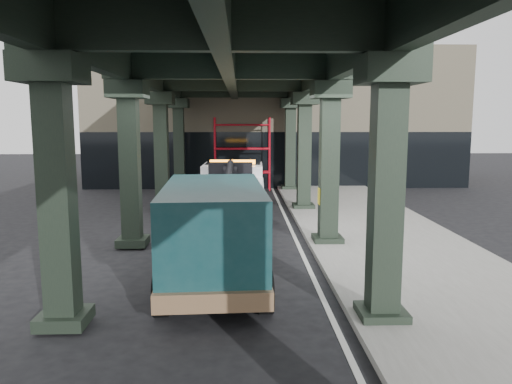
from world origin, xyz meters
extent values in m
plane|color=black|center=(0.00, 0.00, 0.00)|extent=(90.00, 90.00, 0.00)
cube|color=gray|center=(4.50, 2.00, 0.07)|extent=(5.00, 40.00, 0.15)
cube|color=silver|center=(1.70, 2.00, 0.01)|extent=(0.12, 38.00, 0.01)
cube|color=black|center=(2.60, -4.00, 2.50)|extent=(0.55, 0.55, 5.00)
cube|color=black|center=(2.60, -4.00, 4.75)|extent=(1.10, 1.10, 0.50)
cube|color=black|center=(2.60, -4.00, 0.18)|extent=(0.90, 0.90, 0.24)
cube|color=black|center=(2.60, 2.00, 2.50)|extent=(0.55, 0.55, 5.00)
cube|color=black|center=(2.60, 2.00, 4.75)|extent=(1.10, 1.10, 0.50)
cube|color=black|center=(2.60, 2.00, 0.18)|extent=(0.90, 0.90, 0.24)
cube|color=black|center=(2.60, 8.00, 2.50)|extent=(0.55, 0.55, 5.00)
cube|color=black|center=(2.60, 8.00, 4.75)|extent=(1.10, 1.10, 0.50)
cube|color=black|center=(2.60, 8.00, 0.18)|extent=(0.90, 0.90, 0.24)
cube|color=black|center=(2.60, 14.00, 2.50)|extent=(0.55, 0.55, 5.00)
cube|color=black|center=(2.60, 14.00, 4.75)|extent=(1.10, 1.10, 0.50)
cube|color=black|center=(2.60, 14.00, 0.18)|extent=(0.90, 0.90, 0.24)
cube|color=black|center=(-3.40, -4.00, 2.50)|extent=(0.55, 0.55, 5.00)
cube|color=black|center=(-3.40, -4.00, 4.75)|extent=(1.10, 1.10, 0.50)
cube|color=black|center=(-3.40, -4.00, 0.18)|extent=(0.90, 0.90, 0.24)
cube|color=black|center=(-3.40, 2.00, 2.50)|extent=(0.55, 0.55, 5.00)
cube|color=black|center=(-3.40, 2.00, 4.75)|extent=(1.10, 1.10, 0.50)
cube|color=black|center=(-3.40, 2.00, 0.18)|extent=(0.90, 0.90, 0.24)
cube|color=black|center=(-3.40, 8.00, 2.50)|extent=(0.55, 0.55, 5.00)
cube|color=black|center=(-3.40, 8.00, 4.75)|extent=(1.10, 1.10, 0.50)
cube|color=black|center=(-3.40, 8.00, 0.18)|extent=(0.90, 0.90, 0.24)
cube|color=black|center=(-3.40, 14.00, 2.50)|extent=(0.55, 0.55, 5.00)
cube|color=black|center=(-3.40, 14.00, 4.75)|extent=(1.10, 1.10, 0.50)
cube|color=black|center=(-3.40, 14.00, 0.18)|extent=(0.90, 0.90, 0.24)
cube|color=black|center=(2.60, 2.00, 5.55)|extent=(0.35, 32.00, 1.10)
cube|color=black|center=(-3.40, 2.00, 5.55)|extent=(0.35, 32.00, 1.10)
cube|color=black|center=(-0.40, 2.00, 5.55)|extent=(0.35, 32.00, 1.10)
cube|color=black|center=(-0.40, 2.00, 6.25)|extent=(7.40, 32.00, 0.30)
cube|color=#C6B793|center=(2.00, 20.00, 4.00)|extent=(22.00, 10.00, 8.00)
cylinder|color=red|center=(-1.50, 14.90, 2.00)|extent=(0.08, 0.08, 4.00)
cylinder|color=red|center=(-1.50, 14.10, 2.00)|extent=(0.08, 0.08, 4.00)
cylinder|color=red|center=(1.50, 14.90, 2.00)|extent=(0.08, 0.08, 4.00)
cylinder|color=red|center=(1.50, 14.10, 2.00)|extent=(0.08, 0.08, 4.00)
cylinder|color=red|center=(0.00, 14.90, 1.00)|extent=(3.00, 0.08, 0.08)
cylinder|color=red|center=(0.00, 14.90, 2.30)|extent=(3.00, 0.08, 0.08)
cylinder|color=red|center=(0.00, 14.90, 3.60)|extent=(3.00, 0.08, 0.08)
cube|color=black|center=(-0.45, 3.02, 0.64)|extent=(1.15, 6.92, 0.23)
cube|color=white|center=(-0.37, 5.36, 1.42)|extent=(2.23, 2.28, 1.65)
cube|color=white|center=(-0.34, 6.33, 0.96)|extent=(2.18, 0.72, 0.83)
cube|color=black|center=(-0.36, 5.59, 1.88)|extent=(2.06, 1.26, 0.78)
cube|color=white|center=(-0.48, 1.97, 1.24)|extent=(2.36, 4.66, 1.29)
cube|color=orange|center=(-0.38, 5.18, 2.34)|extent=(1.66, 0.31, 0.15)
cube|color=black|center=(-0.42, 3.80, 2.16)|extent=(1.49, 0.60, 0.55)
cylinder|color=black|center=(-0.48, 2.15, 1.93)|extent=(0.33, 3.22, 1.23)
cube|color=black|center=(-0.56, -0.37, 0.32)|extent=(0.32, 1.29, 0.17)
cube|color=black|center=(-0.59, -1.01, 0.28)|extent=(1.48, 0.28, 0.17)
cylinder|color=black|center=(-1.37, 5.67, 0.51)|extent=(0.36, 1.02, 1.01)
cylinder|color=silver|center=(-1.37, 5.67, 0.51)|extent=(0.38, 0.57, 0.56)
cylinder|color=black|center=(0.65, 5.61, 0.51)|extent=(0.36, 1.02, 1.01)
cylinder|color=silver|center=(0.65, 5.61, 0.51)|extent=(0.38, 0.57, 0.56)
cylinder|color=black|center=(-1.47, 2.65, 0.51)|extent=(0.36, 1.02, 1.01)
cylinder|color=silver|center=(-1.47, 2.65, 0.51)|extent=(0.38, 0.57, 0.56)
cylinder|color=black|center=(0.55, 2.58, 0.51)|extent=(0.36, 1.02, 1.01)
cylinder|color=silver|center=(0.55, 2.58, 0.51)|extent=(0.38, 0.57, 0.56)
cylinder|color=black|center=(-1.51, 1.45, 0.51)|extent=(0.36, 1.02, 1.01)
cylinder|color=silver|center=(-1.51, 1.45, 0.51)|extent=(0.38, 0.57, 0.56)
cylinder|color=black|center=(0.51, 1.38, 0.51)|extent=(0.36, 1.02, 1.01)
cylinder|color=silver|center=(0.51, 1.38, 0.51)|extent=(0.38, 0.57, 0.56)
cube|color=#11393C|center=(-0.83, 0.94, 0.98)|extent=(2.17, 1.24, 0.93)
cube|color=#11393C|center=(-0.70, -1.90, 1.40)|extent=(2.39, 4.76, 2.02)
cube|color=#826042|center=(-0.72, -1.49, 0.57)|extent=(2.48, 5.90, 0.36)
cube|color=black|center=(-0.81, 0.53, 1.81)|extent=(2.04, 0.54, 0.86)
cube|color=black|center=(-0.72, -1.59, 1.92)|extent=(2.37, 3.83, 0.57)
cube|color=silver|center=(-0.86, 1.49, 0.57)|extent=(2.08, 0.22, 0.31)
cylinder|color=black|center=(-1.86, 0.84, 0.44)|extent=(0.33, 0.88, 0.87)
cylinder|color=silver|center=(-1.86, 0.84, 0.44)|extent=(0.35, 0.49, 0.48)
cylinder|color=black|center=(0.21, 0.94, 0.44)|extent=(0.33, 0.88, 0.87)
cylinder|color=silver|center=(0.21, 0.94, 0.44)|extent=(0.35, 0.49, 0.48)
cylinder|color=black|center=(-1.67, -3.50, 0.44)|extent=(0.33, 0.88, 0.87)
cylinder|color=silver|center=(-1.67, -3.50, 0.44)|extent=(0.35, 0.49, 0.48)
cylinder|color=black|center=(0.40, -3.41, 0.44)|extent=(0.33, 0.88, 0.87)
cylinder|color=silver|center=(0.40, -3.41, 0.44)|extent=(0.35, 0.49, 0.48)
camera|label=1|loc=(-0.07, -13.02, 3.86)|focal=35.00mm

